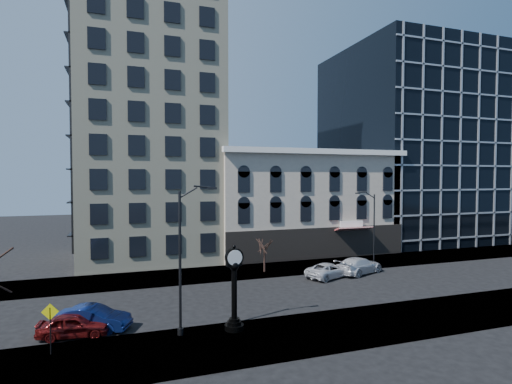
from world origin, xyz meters
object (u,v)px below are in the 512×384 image
object	(u,v)px
street_clock	(234,292)
car_near_a	(74,325)
street_lamp_near	(191,220)
car_near_b	(93,318)
warning_sign	(50,319)

from	to	relation	value
street_clock	car_near_a	distance (m)	9.50
street_clock	street_lamp_near	world-z (taller)	street_lamp_near
street_lamp_near	car_near_a	bearing A→B (deg)	164.92
street_clock	car_near_b	size ratio (longest dim) A/B	1.15
street_clock	warning_sign	xyz separation A→B (m)	(-9.90, -0.18, -0.49)
warning_sign	street_lamp_near	bearing A→B (deg)	13.61
warning_sign	car_near_a	distance (m)	2.90
warning_sign	car_near_a	world-z (taller)	warning_sign
street_clock	street_lamp_near	size ratio (longest dim) A/B	0.58
street_lamp_near	car_near_a	distance (m)	9.19
warning_sign	car_near_b	bearing A→B (deg)	70.57
car_near_a	car_near_b	world-z (taller)	car_near_b
car_near_a	car_near_b	size ratio (longest dim) A/B	0.89
street_clock	car_near_a	world-z (taller)	street_clock
street_lamp_near	car_near_b	distance (m)	8.68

